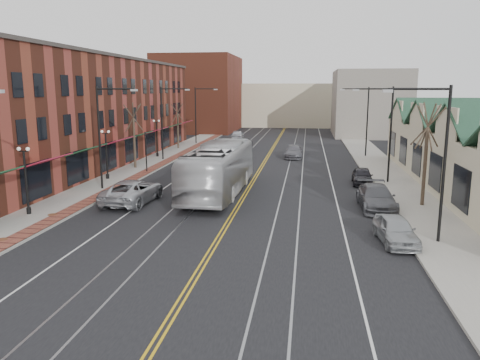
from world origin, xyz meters
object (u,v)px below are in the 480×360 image
(transit_bus, at_px, (219,169))
(parked_car_a, at_px, (396,230))
(parked_car_b, at_px, (376,198))
(parked_car_d, at_px, (362,176))
(parked_suv, at_px, (133,191))
(parked_car_c, at_px, (376,197))

(transit_bus, distance_m, parked_car_a, 15.29)
(parked_car_b, distance_m, parked_car_d, 8.20)
(parked_suv, xyz_separation_m, parked_car_a, (16.80, -6.45, -0.12))
(parked_suv, xyz_separation_m, parked_car_c, (16.80, 0.73, -0.05))
(parked_car_a, xyz_separation_m, parked_car_c, (0.00, 7.18, 0.07))
(parked_suv, xyz_separation_m, parked_car_b, (16.80, 0.96, -0.14))
(parked_suv, height_order, parked_car_c, parked_suv)
(parked_car_a, relative_size, parked_car_b, 0.98)
(transit_bus, relative_size, parked_car_a, 3.23)
(transit_bus, xyz_separation_m, parked_car_b, (11.30, -2.83, -1.20))
(parked_car_c, xyz_separation_m, parked_car_d, (0.00, 8.43, -0.10))
(transit_bus, distance_m, parked_car_d, 12.57)
(parked_suv, xyz_separation_m, parked_car_d, (16.80, 9.16, -0.15))
(transit_bus, bearing_deg, parked_car_d, -153.21)
(parked_car_c, distance_m, parked_car_d, 8.43)
(transit_bus, xyz_separation_m, parked_car_a, (11.30, -10.24, -1.19))
(transit_bus, height_order, parked_car_b, transit_bus)
(parked_suv, distance_m, parked_car_d, 19.14)
(parked_car_a, bearing_deg, parked_car_b, 84.30)
(parked_car_b, relative_size, parked_car_d, 1.06)
(parked_suv, relative_size, parked_car_b, 1.41)
(parked_car_d, bearing_deg, transit_bus, -151.94)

